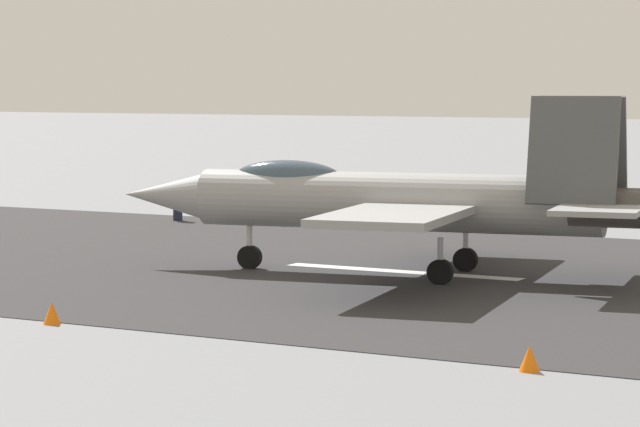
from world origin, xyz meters
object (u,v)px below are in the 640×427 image
(crew_person, at_px, (178,203))
(marker_cone_near, at_px, (529,358))
(fighter_jet, at_px, (398,199))
(marker_cone_mid, at_px, (52,313))

(crew_person, relative_size, marker_cone_near, 2.88)
(fighter_jet, height_order, marker_cone_near, fighter_jet)
(marker_cone_near, relative_size, marker_cone_mid, 1.00)
(fighter_jet, xyz_separation_m, marker_cone_mid, (3.52, 12.43, -2.10))
(fighter_jet, distance_m, marker_cone_near, 15.47)
(fighter_jet, bearing_deg, marker_cone_mid, 74.20)
(crew_person, height_order, marker_cone_near, crew_person)
(fighter_jet, xyz_separation_m, crew_person, (16.22, -11.81, -1.58))
(marker_cone_near, bearing_deg, fighter_jet, -54.22)
(crew_person, distance_m, marker_cone_near, 34.95)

